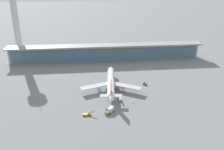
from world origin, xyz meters
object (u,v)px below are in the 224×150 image
object	(u,v)px
airliner_on_stand	(111,83)
control_tower	(14,10)
service_truck_mid_apron_yellow	(87,114)
service_truck_near_nose_olive	(110,110)
service_truck_under_wing_white	(120,99)
safety_cone_bravo	(107,100)
service_truck_by_tail_olive	(145,84)
safety_cone_alpha	(133,103)

from	to	relation	value
airliner_on_stand	control_tower	distance (m)	138.53
service_truck_mid_apron_yellow	service_truck_near_nose_olive	bearing A→B (deg)	7.68
service_truck_near_nose_olive	service_truck_under_wing_white	size ratio (longest dim) A/B	1.04
service_truck_under_wing_white	service_truck_mid_apron_yellow	distance (m)	27.51
service_truck_under_wing_white	control_tower	size ratio (longest dim) A/B	0.09
service_truck_under_wing_white	service_truck_mid_apron_yellow	bearing A→B (deg)	-143.52
service_truck_under_wing_white	service_truck_near_nose_olive	bearing A→B (deg)	-119.59
airliner_on_stand	service_truck_under_wing_white	size ratio (longest dim) A/B	8.39
control_tower	safety_cone_bravo	xyz separation A→B (m)	(82.44, -118.09, -43.16)
safety_cone_bravo	control_tower	bearing A→B (deg)	124.92
service_truck_under_wing_white	service_truck_by_tail_olive	bearing A→B (deg)	45.87
airliner_on_stand	service_truck_under_wing_white	world-z (taller)	airliner_on_stand
service_truck_near_nose_olive	safety_cone_bravo	world-z (taller)	service_truck_near_nose_olive
safety_cone_alpha	safety_cone_bravo	distance (m)	17.53
service_truck_by_tail_olive	service_truck_near_nose_olive	bearing A→B (deg)	-129.07
airliner_on_stand	service_truck_near_nose_olive	distance (m)	32.51
service_truck_under_wing_white	service_truck_mid_apron_yellow	size ratio (longest dim) A/B	1.00
service_truck_near_nose_olive	service_truck_by_tail_olive	bearing A→B (deg)	50.93
service_truck_near_nose_olive	safety_cone_alpha	size ratio (longest dim) A/B	10.17
service_truck_mid_apron_yellow	safety_cone_alpha	xyz separation A→B (m)	(29.84, 11.63, -0.49)
service_truck_under_wing_white	airliner_on_stand	bearing A→B (deg)	104.40
airliner_on_stand	service_truck_near_nose_olive	size ratio (longest dim) A/B	8.04
service_truck_under_wing_white	service_truck_mid_apron_yellow	world-z (taller)	same
service_truck_by_tail_olive	control_tower	distance (m)	154.39
control_tower	safety_cone_bravo	world-z (taller)	control_tower
control_tower	safety_cone_bravo	distance (m)	150.35
service_truck_mid_apron_yellow	control_tower	bearing A→B (deg)	117.28
safety_cone_bravo	service_truck_under_wing_white	bearing A→B (deg)	-1.25
service_truck_mid_apron_yellow	safety_cone_alpha	world-z (taller)	service_truck_mid_apron_yellow
control_tower	safety_cone_alpha	bearing A→B (deg)	-51.10
service_truck_near_nose_olive	service_truck_under_wing_white	world-z (taller)	service_truck_near_nose_olive
service_truck_mid_apron_yellow	safety_cone_alpha	distance (m)	32.03
service_truck_by_tail_olive	safety_cone_alpha	size ratio (longest dim) A/B	4.69
airliner_on_stand	safety_cone_alpha	size ratio (longest dim) A/B	81.80
service_truck_mid_apron_yellow	safety_cone_bravo	distance (m)	21.06
airliner_on_stand	safety_cone_alpha	xyz separation A→B (m)	(12.26, -22.39, -4.48)
airliner_on_stand	service_truck_mid_apron_yellow	xyz separation A→B (m)	(-17.58, -34.02, -3.99)
service_truck_by_tail_olive	service_truck_mid_apron_yellow	bearing A→B (deg)	-138.54
service_truck_near_nose_olive	service_truck_under_wing_white	distance (m)	16.67
service_truck_by_tail_olive	control_tower	world-z (taller)	control_tower
safety_cone_bravo	service_truck_by_tail_olive	bearing A→B (deg)	35.72
airliner_on_stand	service_truck_by_tail_olive	xyz separation A→B (m)	(26.17, 4.63, -3.93)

